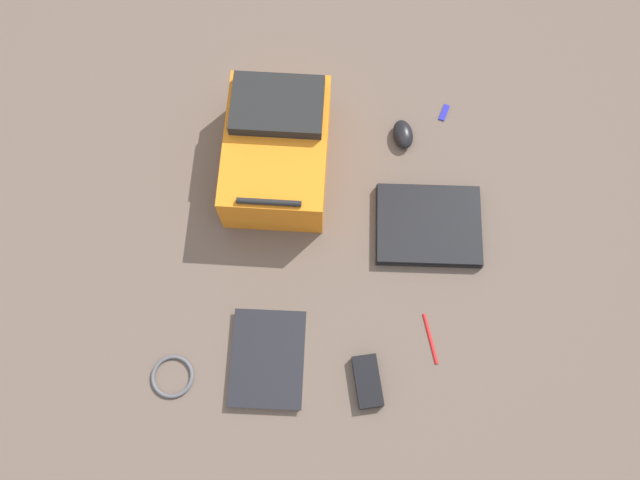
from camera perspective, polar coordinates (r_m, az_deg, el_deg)
The scene contains 9 objects.
ground_plane at distance 1.91m, azimuth 0.59°, elevation 1.31°, with size 3.35×3.35×0.00m, color brown.
backpack at distance 1.91m, azimuth -3.74°, elevation 7.86°, with size 0.37×0.47×0.21m.
laptop at distance 1.92m, azimuth 9.35°, elevation 1.28°, with size 0.34×0.29×0.03m.
book_blue at distance 1.81m, azimuth -4.53°, elevation -10.17°, with size 0.24×0.30×0.02m.
computer_mouse at distance 2.02m, azimuth 7.17°, elevation 9.02°, with size 0.06×0.09×0.04m, color black.
cable_coil at distance 1.85m, azimuth -12.61°, elevation -11.41°, with size 0.12×0.12×0.01m, color #4C4C51.
power_brick at distance 1.80m, azimuth 4.12°, elevation -12.06°, with size 0.07×0.14×0.03m, color black.
pen_black at distance 1.84m, azimuth 9.50°, elevation -8.37°, with size 0.01×0.01×0.14m, color red.
usb_stick at distance 2.10m, azimuth 10.67°, elevation 10.77°, with size 0.02×0.06×0.01m, color #191999.
Camera 1 is at (0.12, 0.64, 1.79)m, focal length 37.12 mm.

